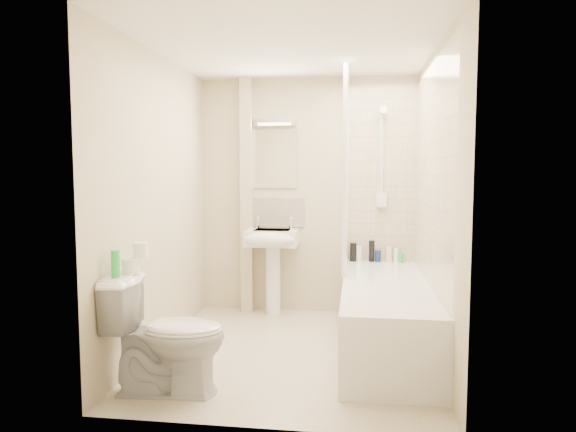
# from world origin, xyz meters

# --- Properties ---
(floor) EXTENTS (2.50, 2.50, 0.00)m
(floor) POSITION_xyz_m (0.00, 0.00, 0.00)
(floor) COLOR beige
(floor) RESTS_ON ground
(wall_back) EXTENTS (2.20, 0.02, 2.40)m
(wall_back) POSITION_xyz_m (0.00, 1.25, 1.20)
(wall_back) COLOR beige
(wall_back) RESTS_ON ground
(wall_left) EXTENTS (0.02, 2.50, 2.40)m
(wall_left) POSITION_xyz_m (-1.10, 0.00, 1.20)
(wall_left) COLOR beige
(wall_left) RESTS_ON ground
(wall_right) EXTENTS (0.02, 2.50, 2.40)m
(wall_right) POSITION_xyz_m (1.10, 0.00, 1.20)
(wall_right) COLOR beige
(wall_right) RESTS_ON ground
(ceiling) EXTENTS (2.20, 2.50, 0.02)m
(ceiling) POSITION_xyz_m (0.00, 0.00, 2.40)
(ceiling) COLOR white
(ceiling) RESTS_ON wall_back
(tile_back) EXTENTS (0.70, 0.01, 1.75)m
(tile_back) POSITION_xyz_m (0.75, 1.24, 1.42)
(tile_back) COLOR beige
(tile_back) RESTS_ON wall_back
(tile_right) EXTENTS (0.01, 2.10, 1.75)m
(tile_right) POSITION_xyz_m (1.09, 0.20, 1.42)
(tile_right) COLOR beige
(tile_right) RESTS_ON wall_right
(pipe_boxing) EXTENTS (0.12, 0.12, 2.40)m
(pipe_boxing) POSITION_xyz_m (-0.62, 1.19, 1.20)
(pipe_boxing) COLOR beige
(pipe_boxing) RESTS_ON ground
(splashback) EXTENTS (0.60, 0.02, 0.30)m
(splashback) POSITION_xyz_m (-0.33, 1.24, 1.03)
(splashback) COLOR beige
(splashback) RESTS_ON wall_back
(mirror) EXTENTS (0.46, 0.01, 0.60)m
(mirror) POSITION_xyz_m (-0.33, 1.24, 1.58)
(mirror) COLOR white
(mirror) RESTS_ON wall_back
(strip_light) EXTENTS (0.42, 0.07, 0.07)m
(strip_light) POSITION_xyz_m (-0.33, 1.22, 1.95)
(strip_light) COLOR silver
(strip_light) RESTS_ON wall_back
(bathtub) EXTENTS (0.70, 2.10, 0.55)m
(bathtub) POSITION_xyz_m (0.75, 0.20, 0.29)
(bathtub) COLOR white
(bathtub) RESTS_ON ground
(shower_screen) EXTENTS (0.04, 0.92, 1.80)m
(shower_screen) POSITION_xyz_m (0.40, 0.80, 1.45)
(shower_screen) COLOR white
(shower_screen) RESTS_ON bathtub
(shower_fixture) EXTENTS (0.10, 0.16, 0.99)m
(shower_fixture) POSITION_xyz_m (0.75, 1.19, 1.55)
(shower_fixture) COLOR white
(shower_fixture) RESTS_ON wall_back
(pedestal_sink) EXTENTS (0.51, 0.48, 0.99)m
(pedestal_sink) POSITION_xyz_m (-0.33, 1.01, 0.70)
(pedestal_sink) COLOR white
(pedestal_sink) RESTS_ON ground
(bottle_black_a) EXTENTS (0.07, 0.07, 0.19)m
(bottle_black_a) POSITION_xyz_m (0.48, 1.16, 0.64)
(bottle_black_a) COLOR black
(bottle_black_a) RESTS_ON bathtub
(bottle_white_a) EXTENTS (0.06, 0.06, 0.16)m
(bottle_white_a) POSITION_xyz_m (0.53, 1.16, 0.63)
(bottle_white_a) COLOR white
(bottle_white_a) RESTS_ON bathtub
(bottle_black_b) EXTENTS (0.06, 0.06, 0.21)m
(bottle_black_b) POSITION_xyz_m (0.66, 1.16, 0.66)
(bottle_black_b) COLOR black
(bottle_black_b) RESTS_ON bathtub
(bottle_blue) EXTENTS (0.06, 0.06, 0.11)m
(bottle_blue) POSITION_xyz_m (0.72, 1.16, 0.61)
(bottle_blue) COLOR navy
(bottle_blue) RESTS_ON bathtub
(bottle_cream) EXTENTS (0.06, 0.06, 0.15)m
(bottle_cream) POSITION_xyz_m (0.83, 1.16, 0.62)
(bottle_cream) COLOR #F6E1BE
(bottle_cream) RESTS_ON bathtub
(bottle_white_b) EXTENTS (0.05, 0.05, 0.14)m
(bottle_white_b) POSITION_xyz_m (0.90, 1.16, 0.62)
(bottle_white_b) COLOR white
(bottle_white_b) RESTS_ON bathtub
(bottle_green) EXTENTS (0.06, 0.06, 0.09)m
(bottle_green) POSITION_xyz_m (0.95, 1.16, 0.60)
(bottle_green) COLOR green
(bottle_green) RESTS_ON bathtub
(toilet) EXTENTS (0.53, 0.81, 0.78)m
(toilet) POSITION_xyz_m (-0.72, -0.85, 0.39)
(toilet) COLOR white
(toilet) RESTS_ON ground
(toilet_roll_lower) EXTENTS (0.12, 0.12, 0.10)m
(toilet_roll_lower) POSITION_xyz_m (-0.98, -0.80, 0.83)
(toilet_roll_lower) COLOR white
(toilet_roll_lower) RESTS_ON toilet
(toilet_roll_upper) EXTENTS (0.10, 0.10, 0.10)m
(toilet_roll_upper) POSITION_xyz_m (-0.93, -0.75, 0.93)
(toilet_roll_upper) COLOR white
(toilet_roll_upper) RESTS_ON toilet_roll_lower
(green_bottle) EXTENTS (0.06, 0.06, 0.18)m
(green_bottle) POSITION_xyz_m (-1.02, -0.94, 0.86)
(green_bottle) COLOR green
(green_bottle) RESTS_ON toilet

